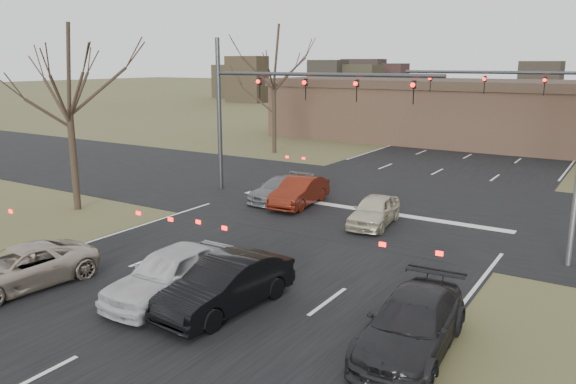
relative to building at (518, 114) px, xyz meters
The scene contains 15 objects.
ground 38.15m from the building, 93.01° to the right, with size 360.00×360.00×0.00m, color #4E4D29.
road_main 22.25m from the building, 95.19° to the left, with size 14.00×300.00×0.02m, color black.
road_cross 23.24m from the building, 94.97° to the right, with size 200.00×14.00×0.02m, color black.
building is the anchor object (origin of this frame).
mast_arm_near 26.14m from the building, 106.13° to the right, with size 12.12×0.24×8.00m.
mast_arm_far 15.75m from the building, 74.42° to the right, with size 11.12×0.24×8.00m.
tree_left_near 34.95m from the building, 112.87° to the right, with size 5.10×5.10×8.50m.
tree_left_far 20.39m from the building, 139.09° to the right, with size 5.70×5.70×9.50m.
car_silver_suv 39.75m from the building, 100.11° to the right, with size 2.10×4.55×1.27m, color #AE9E8C.
car_white_sedan 37.31m from the building, 93.85° to the right, with size 1.82×4.53×1.54m, color #BABBBD.
car_black_hatch 36.98m from the building, 91.06° to the right, with size 1.55×4.45×1.47m, color black.
car_charcoal_sedan 36.71m from the building, 82.95° to the right, with size 1.90×4.67×1.35m, color black.
car_grey_ahead 26.35m from the building, 103.87° to the right, with size 1.66×4.09×1.19m, color slate.
car_red_ahead 26.40m from the building, 100.95° to the right, with size 1.45×4.16×1.37m, color #53170B.
car_silver_ahead 27.11m from the building, 91.21° to the right, with size 1.52×3.77×1.29m, color beige.
Camera 1 is at (10.58, -10.34, 6.77)m, focal length 35.00 mm.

